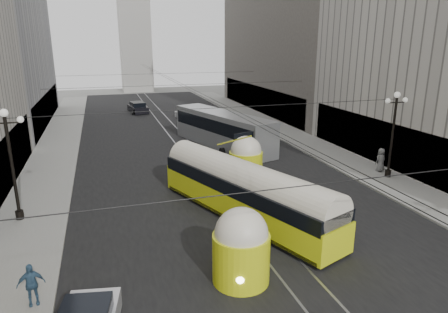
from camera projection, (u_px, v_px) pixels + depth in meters
road at (184, 145)px, 39.85m from camera, size 20.00×85.00×0.02m
sidewalk_left at (59, 145)px, 39.64m from camera, size 4.00×72.00×0.15m
sidewalk_right at (279, 129)px, 46.45m from camera, size 4.00×72.00×0.15m
rail_left at (177, 145)px, 39.64m from camera, size 0.12×85.00×0.04m
rail_right at (192, 144)px, 40.07m from camera, size 0.12×85.00×0.04m
distant_tower at (134, 15)px, 79.27m from camera, size 6.00×6.00×31.36m
lamppost_left_mid at (11, 159)px, 21.93m from camera, size 1.86×0.44×6.37m
lamppost_right_mid at (393, 130)px, 29.08m from camera, size 1.86×0.44×6.37m
catenary at (186, 87)px, 37.32m from camera, size 25.00×72.00×0.23m
streetcar at (244, 190)px, 23.07m from camera, size 7.14×14.65×3.40m
city_bus at (223, 128)px, 38.68m from camera, size 6.72×13.70×3.36m
sedan_white_far at (187, 115)px, 52.33m from camera, size 2.41×4.63×1.40m
sedan_dark_far at (138, 108)px, 57.66m from camera, size 2.70×5.10×1.53m
pedestrian_sidewalk_right at (381, 160)px, 31.10m from camera, size 0.97×0.69×1.84m
pedestrian_sidewalk_left at (31, 284)px, 15.27m from camera, size 1.09×0.73×1.73m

